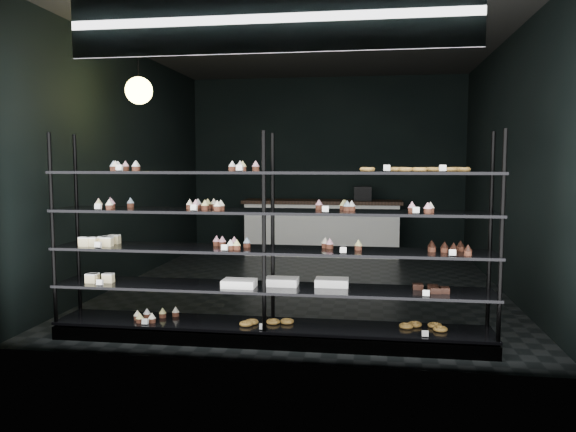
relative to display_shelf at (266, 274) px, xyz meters
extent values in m
cube|color=black|center=(0.12, 2.45, -0.62)|extent=(5.00, 6.00, 0.01)
cube|color=black|center=(0.12, 2.45, 2.57)|extent=(5.00, 6.00, 0.01)
cube|color=black|center=(0.12, 5.45, 0.97)|extent=(5.00, 0.01, 3.20)
cube|color=black|center=(0.12, -0.55, 0.97)|extent=(5.00, 0.01, 3.20)
cube|color=black|center=(-2.38, 2.45, 0.97)|extent=(0.01, 6.00, 3.20)
cube|color=black|center=(2.62, 2.45, 0.97)|extent=(0.01, 6.00, 3.20)
cube|color=black|center=(0.02, 0.00, -0.57)|extent=(4.00, 0.50, 0.12)
cylinder|color=black|center=(-1.95, -0.22, 0.36)|extent=(0.04, 0.04, 1.85)
cylinder|color=black|center=(-1.95, 0.22, 0.36)|extent=(0.04, 0.04, 1.85)
cylinder|color=black|center=(0.02, -0.22, 0.36)|extent=(0.04, 0.04, 1.85)
cylinder|color=black|center=(0.02, 0.22, 0.36)|extent=(0.04, 0.04, 1.85)
cylinder|color=black|center=(1.99, -0.22, 0.36)|extent=(0.04, 0.04, 1.85)
cylinder|color=black|center=(1.99, 0.22, 0.36)|extent=(0.04, 0.04, 1.85)
cube|color=black|center=(0.02, 0.00, -0.48)|extent=(4.00, 0.50, 0.03)
cube|color=black|center=(0.02, 0.00, -0.13)|extent=(4.00, 0.50, 0.02)
cube|color=black|center=(0.02, 0.00, 0.22)|extent=(4.00, 0.50, 0.02)
cube|color=black|center=(0.02, 0.00, 0.57)|extent=(4.00, 0.50, 0.02)
cube|color=black|center=(0.02, 0.00, 0.92)|extent=(4.00, 0.50, 0.02)
cube|color=white|center=(-1.35, -0.18, 0.96)|extent=(0.06, 0.04, 0.06)
cube|color=white|center=(-0.23, -0.18, 0.96)|extent=(0.06, 0.04, 0.06)
cube|color=white|center=(1.01, -0.18, 0.96)|extent=(0.05, 0.04, 0.06)
cube|color=white|center=(1.53, -0.18, 0.96)|extent=(0.06, 0.04, 0.06)
cube|color=white|center=(-1.51, -0.18, 0.61)|extent=(0.06, 0.04, 0.06)
cube|color=white|center=(-0.57, -0.18, 0.61)|extent=(0.05, 0.04, 0.06)
cube|color=white|center=(0.59, -0.18, 0.61)|extent=(0.06, 0.04, 0.06)
cube|color=white|center=(1.33, -0.18, 0.61)|extent=(0.06, 0.04, 0.06)
cube|color=white|center=(-1.56, -0.18, 0.26)|extent=(0.06, 0.04, 0.06)
cube|color=white|center=(-0.35, -0.18, 0.26)|extent=(0.06, 0.04, 0.06)
cube|color=white|center=(0.66, -0.18, 0.26)|extent=(0.05, 0.04, 0.06)
cube|color=white|center=(1.60, -0.18, 0.26)|extent=(0.06, 0.04, 0.06)
cube|color=white|center=(-1.55, -0.18, -0.09)|extent=(0.06, 0.04, 0.06)
cube|color=white|center=(1.43, -0.18, -0.09)|extent=(0.06, 0.04, 0.06)
cube|color=white|center=(-1.09, -0.18, -0.44)|extent=(0.06, 0.04, 0.06)
cube|color=white|center=(0.02, -0.18, -0.44)|extent=(0.05, 0.04, 0.06)
cube|color=white|center=(1.42, -0.18, -0.44)|extent=(0.06, 0.04, 0.06)
cube|color=#0D1041|center=(0.12, -0.47, 2.12)|extent=(3.20, 0.04, 0.45)
cube|color=white|center=(0.12, -0.49, 2.12)|extent=(3.30, 0.02, 0.50)
cylinder|color=black|center=(-1.67, 1.17, 2.26)|extent=(0.01, 0.01, 0.58)
sphere|color=#F1D054|center=(-1.67, 1.17, 1.82)|extent=(0.30, 0.30, 0.30)
cube|color=white|center=(0.08, 4.95, -0.17)|extent=(2.69, 0.60, 0.92)
cube|color=black|center=(0.08, 4.95, 0.32)|extent=(2.80, 0.65, 0.06)
cube|color=black|center=(0.80, 4.95, 0.48)|extent=(0.30, 0.30, 0.25)
camera|label=1|loc=(0.93, -4.95, 1.00)|focal=35.00mm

